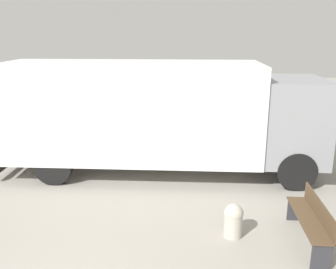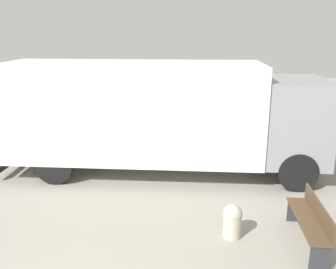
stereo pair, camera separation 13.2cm
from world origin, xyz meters
name	(u,v)px [view 1 (the left image)]	position (x,y,z in m)	size (l,w,h in m)	color
delivery_truck	(157,113)	(0.36, 6.50, 1.72)	(8.88, 3.16, 3.06)	white
park_bench	(312,219)	(3.92, 3.35, 0.50)	(0.55, 1.85, 0.86)	brown
bollard_near_bench	(233,219)	(2.47, 3.35, 0.36)	(0.37, 0.37, 0.68)	#B2AD9E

